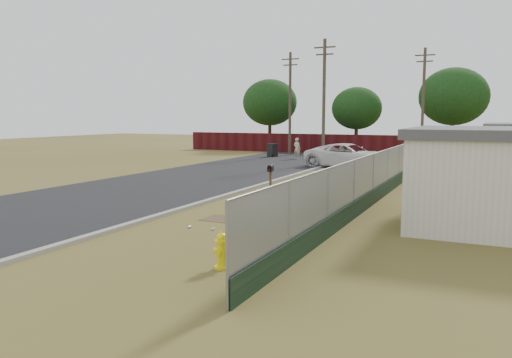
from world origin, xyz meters
The scene contains 12 objects.
ground centered at (0.00, 0.00, 0.00)m, with size 120.00×120.00×0.00m, color brown.
street centered at (-6.76, 8.05, 0.02)m, with size 15.10×60.00×0.12m.
chainlink_fence centered at (3.12, 1.03, 0.80)m, with size 0.10×27.06×2.02m.
privacy_fence centered at (-6.00, 25.00, 0.90)m, with size 30.00×0.12×1.80m, color #410E14.
utility_poles centered at (-3.67, 20.67, 4.69)m, with size 12.60×8.24×9.00m.
horizon_trees centered at (0.84, 23.56, 4.63)m, with size 33.32×31.94×7.78m.
fire_hydrant centered at (1.79, -9.86, 0.41)m, with size 0.39×0.39×0.88m.
mailbox centered at (-1.55, 0.63, 1.05)m, with size 0.30×0.58×1.33m.
pickup_truck centered at (-1.32, 13.28, 0.82)m, with size 2.71×5.89×1.64m, color silver.
pedestrian centered at (-6.94, 18.37, 0.86)m, with size 0.62×0.41×1.71m, color #C6BD91.
trash_bin centered at (-9.62, 19.55, 0.58)m, with size 0.93×1.00×1.13m.
scattered_litter centered at (0.03, -1.20, 0.04)m, with size 3.31×11.73×0.07m.
Camera 1 is at (7.21, -19.54, 3.47)m, focal length 35.00 mm.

